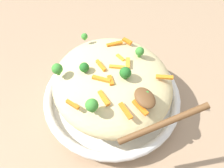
{
  "coord_description": "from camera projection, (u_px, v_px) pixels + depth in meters",
  "views": [
    {
      "loc": [
        -0.31,
        0.15,
        0.53
      ],
      "look_at": [
        0.0,
        0.0,
        0.08
      ],
      "focal_mm": 35.48,
      "sensor_mm": 36.0,
      "label": 1
    }
  ],
  "objects": [
    {
      "name": "serving_spoon",
      "position": [
        151.0,
        107.0,
        0.44
      ],
      "size": [
        0.13,
        0.16,
        0.08
      ],
      "color": "brown",
      "rests_on": "pasta_mound"
    },
    {
      "name": "carrot_piece_11",
      "position": [
        126.0,
        111.0,
        0.46
      ],
      "size": [
        0.04,
        0.01,
        0.01
      ],
      "primitive_type": "cube",
      "rotation": [
        0.0,
        0.0,
        3.21
      ],
      "color": "orange",
      "rests_on": "pasta_mound"
    },
    {
      "name": "broccoli_floret_4",
      "position": [
        84.0,
        37.0,
        0.58
      ],
      "size": [
        0.02,
        0.02,
        0.02
      ],
      "color": "#377928",
      "rests_on": "pasta_mound"
    },
    {
      "name": "broccoli_floret_3",
      "position": [
        146.0,
        95.0,
        0.47
      ],
      "size": [
        0.02,
        0.02,
        0.02
      ],
      "color": "#377928",
      "rests_on": "pasta_mound"
    },
    {
      "name": "broccoli_floret_2",
      "position": [
        125.0,
        73.0,
        0.49
      ],
      "size": [
        0.03,
        0.03,
        0.03
      ],
      "color": "#205B1C",
      "rests_on": "pasta_mound"
    },
    {
      "name": "carrot_piece_8",
      "position": [
        72.0,
        104.0,
        0.46
      ],
      "size": [
        0.03,
        0.02,
        0.01
      ],
      "primitive_type": "cube",
      "rotation": [
        0.0,
        0.0,
        3.66
      ],
      "color": "orange",
      "rests_on": "pasta_mound"
    },
    {
      "name": "carrot_piece_7",
      "position": [
        101.0,
        79.0,
        0.5
      ],
      "size": [
        0.04,
        0.04,
        0.01
      ],
      "primitive_type": "cube",
      "rotation": [
        0.0,
        0.0,
        3.94
      ],
      "color": "orange",
      "rests_on": "pasta_mound"
    },
    {
      "name": "carrot_piece_9",
      "position": [
        127.0,
        41.0,
        0.58
      ],
      "size": [
        0.03,
        0.02,
        0.01
      ],
      "primitive_type": "cube",
      "rotation": [
        0.0,
        0.0,
        0.44
      ],
      "color": "orange",
      "rests_on": "pasta_mound"
    },
    {
      "name": "carrot_piece_10",
      "position": [
        115.0,
        44.0,
        0.58
      ],
      "size": [
        0.01,
        0.04,
        0.01
      ],
      "primitive_type": "cube",
      "rotation": [
        0.0,
        0.0,
        1.43
      ],
      "color": "orange",
      "rests_on": "pasta_mound"
    },
    {
      "name": "serving_bowl",
      "position": [
        112.0,
        97.0,
        0.61
      ],
      "size": [
        0.37,
        0.37,
        0.05
      ],
      "color": "white",
      "rests_on": "ground_plane"
    },
    {
      "name": "carrot_piece_6",
      "position": [
        117.0,
        66.0,
        0.52
      ],
      "size": [
        0.03,
        0.04,
        0.01
      ],
      "primitive_type": "cube",
      "rotation": [
        0.0,
        0.0,
        4.16
      ],
      "color": "orange",
      "rests_on": "pasta_mound"
    },
    {
      "name": "carrot_piece_12",
      "position": [
        101.0,
        66.0,
        0.52
      ],
      "size": [
        0.04,
        0.01,
        0.01
      ],
      "primitive_type": "cube",
      "rotation": [
        0.0,
        0.0,
        3.25
      ],
      "color": "orange",
      "rests_on": "pasta_mound"
    },
    {
      "name": "broccoli_floret_5",
      "position": [
        92.0,
        105.0,
        0.44
      ],
      "size": [
        0.03,
        0.03,
        0.04
      ],
      "color": "#377928",
      "rests_on": "pasta_mound"
    },
    {
      "name": "pasta_mound",
      "position": [
        112.0,
        82.0,
        0.55
      ],
      "size": [
        0.31,
        0.3,
        0.09
      ],
      "primitive_type": "ellipsoid",
      "color": "#DBC689",
      "rests_on": "serving_bowl"
    },
    {
      "name": "ground_plane",
      "position": [
        112.0,
        102.0,
        0.63
      ],
      "size": [
        2.4,
        2.4,
        0.0
      ],
      "primitive_type": "plane",
      "color": "#9E7F60"
    },
    {
      "name": "carrot_piece_5",
      "position": [
        128.0,
        64.0,
        0.53
      ],
      "size": [
        0.03,
        0.02,
        0.01
      ],
      "primitive_type": "cube",
      "rotation": [
        0.0,
        0.0,
        5.78
      ],
      "color": "orange",
      "rests_on": "pasta_mound"
    },
    {
      "name": "broccoli_floret_6",
      "position": [
        57.0,
        69.0,
        0.51
      ],
      "size": [
        0.03,
        0.03,
        0.03
      ],
      "color": "#377928",
      "rests_on": "pasta_mound"
    },
    {
      "name": "broccoli_floret_1",
      "position": [
        84.0,
        67.0,
        0.51
      ],
      "size": [
        0.02,
        0.02,
        0.03
      ],
      "color": "#205B1C",
      "rests_on": "pasta_mound"
    },
    {
      "name": "carrot_piece_0",
      "position": [
        140.0,
        107.0,
        0.46
      ],
      "size": [
        0.04,
        0.02,
        0.01
      ],
      "primitive_type": "cube",
      "rotation": [
        0.0,
        0.0,
        0.19
      ],
      "color": "orange",
      "rests_on": "pasta_mound"
    },
    {
      "name": "broccoli_floret_0",
      "position": [
        140.0,
        52.0,
        0.54
      ],
      "size": [
        0.02,
        0.02,
        0.03
      ],
      "color": "#377928",
      "rests_on": "pasta_mound"
    },
    {
      "name": "carrot_piece_2",
      "position": [
        111.0,
        80.0,
        0.5
      ],
      "size": [
        0.03,
        0.01,
        0.01
      ],
      "primitive_type": "cube",
      "rotation": [
        0.0,
        0.0,
        2.96
      ],
      "color": "orange",
      "rests_on": "pasta_mound"
    },
    {
      "name": "carrot_piece_4",
      "position": [
        120.0,
        58.0,
        0.54
      ],
      "size": [
        0.03,
        0.01,
        0.01
      ],
      "primitive_type": "cube",
      "rotation": [
        0.0,
        0.0,
        0.26
      ],
      "color": "orange",
      "rests_on": "pasta_mound"
    },
    {
      "name": "carrot_piece_1",
      "position": [
        165.0,
        77.0,
        0.51
      ],
      "size": [
        0.03,
        0.04,
        0.01
      ],
      "primitive_type": "cube",
      "rotation": [
        0.0,
        0.0,
        4.16
      ],
      "color": "orange",
      "rests_on": "pasta_mound"
    },
    {
      "name": "carrot_piece_3",
      "position": [
        104.0,
        98.0,
        0.47
      ],
      "size": [
        0.04,
        0.01,
        0.01
      ],
      "primitive_type": "cube",
      "rotation": [
        0.0,
        0.0,
        3.22
      ],
      "color": "orange",
      "rests_on": "pasta_mound"
    }
  ]
}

